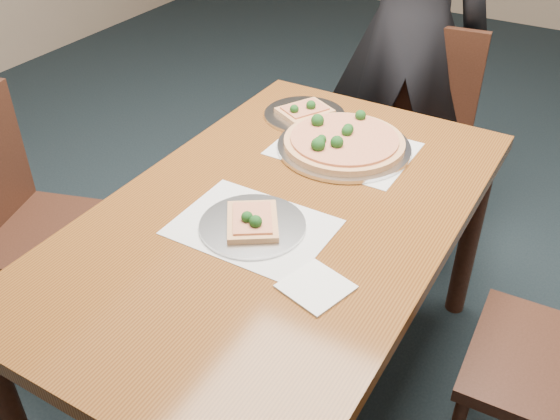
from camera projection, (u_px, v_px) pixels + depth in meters
The scene contains 11 objects.
ground at pixel (298, 334), 2.34m from camera, with size 8.00×8.00×0.00m, color black.
dining_table at pixel (280, 237), 1.75m from camera, with size 0.90×1.50×0.75m.
chair_far at pixel (418, 128), 2.59m from camera, with size 0.47×0.47×0.91m.
chair_left at pixel (26, 217), 2.07m from camera, with size 0.53×0.53×0.91m.
diner at pixel (410, 31), 2.52m from camera, with size 0.63×0.42×1.74m, color black.
placemat_main at pixel (344, 149), 1.97m from camera, with size 0.42×0.32×0.00m, color white.
placemat_near at pixel (253, 227), 1.63m from camera, with size 0.40×0.30×0.00m, color white.
pizza_pan at pixel (343, 143), 1.96m from camera, with size 0.42×0.42×0.07m.
slice_plate_near at pixel (252, 223), 1.62m from camera, with size 0.28×0.28×0.06m.
slice_plate_far at pixel (305, 113), 2.15m from camera, with size 0.28×0.28×0.06m.
napkin at pixel (316, 287), 1.44m from camera, with size 0.14×0.14×0.01m, color white.
Camera 1 is at (0.77, -1.45, 1.73)m, focal length 40.00 mm.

